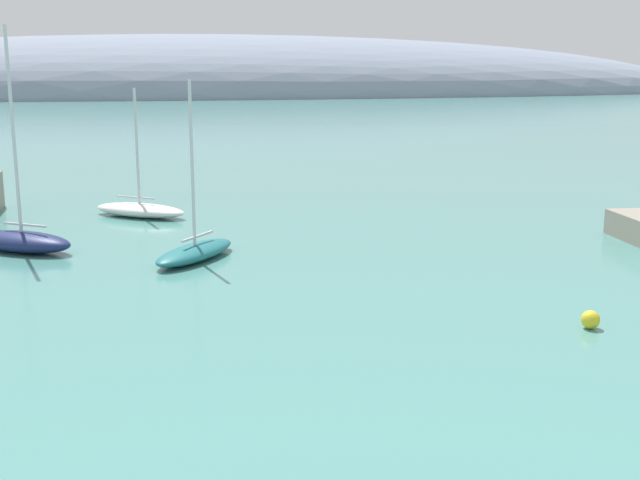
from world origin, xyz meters
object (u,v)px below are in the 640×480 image
at_px(sailboat_white_near_shore, 140,209).
at_px(sailboat_teal_mid_mooring, 195,250).
at_px(sailboat_navy_outer_mooring, 22,239).
at_px(mooring_buoy_yellow, 590,320).

height_order(sailboat_white_near_shore, sailboat_teal_mid_mooring, sailboat_teal_mid_mooring).
xyz_separation_m(sailboat_navy_outer_mooring, mooring_buoy_yellow, (20.64, -16.54, -0.30)).
bearing_deg(sailboat_navy_outer_mooring, sailboat_white_near_shore, -90.29).
bearing_deg(sailboat_teal_mid_mooring, sailboat_white_near_shore, -130.49).
relative_size(sailboat_navy_outer_mooring, mooring_buoy_yellow, 16.66).
relative_size(sailboat_white_near_shore, sailboat_teal_mid_mooring, 0.92).
height_order(sailboat_navy_outer_mooring, mooring_buoy_yellow, sailboat_navy_outer_mooring).
height_order(sailboat_teal_mid_mooring, mooring_buoy_yellow, sailboat_teal_mid_mooring).
bearing_deg(mooring_buoy_yellow, sailboat_navy_outer_mooring, 141.30).
distance_m(sailboat_white_near_shore, sailboat_navy_outer_mooring, 9.90).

